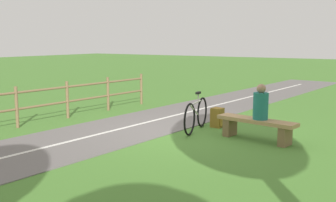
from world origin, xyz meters
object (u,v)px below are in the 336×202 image
Objects in this scene: person_seated at (261,104)px; backpack at (217,118)px; bench at (256,125)px; bicycle at (196,115)px.

backpack is (1.38, -0.76, -0.56)m from person_seated.
backpack reaches higher than bench.
bench is 2.40× the size of person_seated.
bench is at bearing 149.79° from backpack.
bench is at bearing 75.05° from bicycle.
backpack is at bearing 149.07° from bicycle.
person_seated reaches higher than backpack.
person_seated reaches higher than bicycle.
person_seated is at bearing 150.96° from backpack.
person_seated reaches higher than bench.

